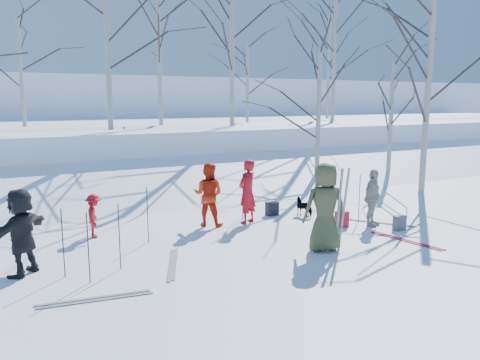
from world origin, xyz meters
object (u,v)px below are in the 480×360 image
skier_red_seated (94,216)px  dog (304,207)px  backpack_dark (272,209)px  backpack_red (342,219)px  skier_cream_east (372,198)px  backpack_grey (399,223)px  skier_redor_behind (208,194)px  skier_grey_west (21,232)px  skier_red_north (247,192)px  skier_olive_center (325,207)px

skier_red_seated → dog: 5.88m
backpack_dark → backpack_red: bearing=-63.8°
skier_red_seated → skier_cream_east: bearing=-97.7°
backpack_red → skier_cream_east: bearing=-20.1°
skier_red_seated → backpack_grey: skier_red_seated is taller
backpack_dark → dog: bearing=-33.5°
dog → backpack_dark: bearing=-49.5°
skier_red_seated → skier_cream_east: size_ratio=0.71×
skier_redor_behind → backpack_grey: size_ratio=4.47×
skier_grey_west → backpack_dark: size_ratio=4.25×
dog → backpack_grey: (1.31, -2.38, -0.09)m
skier_redor_behind → dog: 2.97m
skier_red_north → dog: (1.85, -0.10, -0.60)m
skier_grey_west → backpack_dark: bearing=148.8°
skier_red_seated → skier_grey_west: skier_grey_west is taller
skier_grey_west → dog: skier_grey_west is taller
skier_redor_behind → backpack_dark: size_ratio=4.25×
skier_olive_center → skier_redor_behind: bearing=-49.4°
backpack_red → skier_redor_behind: bearing=149.4°
skier_redor_behind → backpack_dark: bearing=-134.1°
skier_cream_east → dog: bearing=94.8°
skier_redor_behind → skier_red_seated: bearing=36.2°
backpack_dark → skier_cream_east: bearing=-52.2°
skier_redor_behind → backpack_dark: skier_redor_behind is taller
skier_cream_east → skier_grey_west: bearing=152.4°
backpack_grey → skier_red_seated: bearing=156.9°
skier_red_seated → skier_red_north: bearing=-86.3°
dog → skier_redor_behind: bearing=-23.3°
skier_redor_behind → skier_grey_west: skier_grey_west is taller
backpack_grey → dog: bearing=118.8°
skier_cream_east → backpack_dark: (-1.75, 2.25, -0.57)m
skier_red_seated → skier_olive_center: bearing=-116.8°
skier_cream_east → dog: size_ratio=2.35×
skier_red_seated → backpack_red: skier_red_seated is taller
skier_red_north → backpack_red: (2.03, -1.55, -0.67)m
skier_grey_west → backpack_red: (7.72, -0.21, -0.64)m
skier_red_north → skier_grey_west: 5.85m
backpack_dark → skier_red_seated: bearing=178.5°
skier_red_seated → backpack_red: size_ratio=2.59×
skier_redor_behind → backpack_red: skier_redor_behind is taller
skier_olive_center → skier_red_north: 2.93m
skier_redor_behind → skier_cream_east: bearing=-166.8°
skier_red_seated → dog: size_ratio=1.66×
skier_grey_west → backpack_red: skier_grey_west is taller
skier_redor_behind → dog: bearing=-145.5°
skier_olive_center → skier_red_seated: 5.58m
skier_red_north → skier_grey_west: bearing=-12.8°
skier_cream_east → backpack_dark: size_ratio=3.85×
skier_cream_east → backpack_grey: skier_cream_east is taller
skier_redor_behind → skier_red_seated: size_ratio=1.56×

